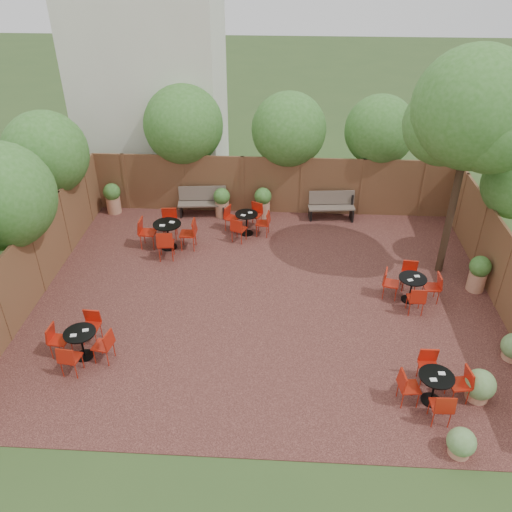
{
  "coord_description": "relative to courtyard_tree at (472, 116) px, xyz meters",
  "views": [
    {
      "loc": [
        0.41,
        -11.22,
        8.36
      ],
      "look_at": [
        -0.28,
        0.5,
        1.0
      ],
      "focal_mm": 36.85,
      "sensor_mm": 36.0,
      "label": 1
    }
  ],
  "objects": [
    {
      "name": "courtyard_paving",
      "position": [
        -4.89,
        -1.6,
        -4.48
      ],
      "size": [
        12.0,
        10.0,
        0.02
      ],
      "primitive_type": "cube",
      "color": "black",
      "rests_on": "ground"
    },
    {
      "name": "neighbour_building",
      "position": [
        -9.39,
        6.4,
        -0.49
      ],
      "size": [
        5.0,
        4.0,
        8.0
      ],
      "primitive_type": "cube",
      "color": "silver",
      "rests_on": "ground"
    },
    {
      "name": "overhang_foliage",
      "position": [
        -7.66,
        1.25,
        -1.75
      ],
      "size": [
        15.43,
        10.72,
        2.68
      ],
      "color": "#336721",
      "rests_on": "ground"
    },
    {
      "name": "ground",
      "position": [
        -4.89,
        -1.6,
        -4.49
      ],
      "size": [
        80.0,
        80.0,
        0.0
      ],
      "primitive_type": "plane",
      "color": "#354F23",
      "rests_on": "ground"
    },
    {
      "name": "park_bench_right",
      "position": [
        -2.89,
        3.03,
        -3.98
      ],
      "size": [
        1.56,
        0.64,
        0.94
      ],
      "rotation": [
        0.0,
        0.0,
        0.1
      ],
      "color": "brown",
      "rests_on": "courtyard_paving"
    },
    {
      "name": "bistro_tables",
      "position": [
        -5.33,
        -1.31,
        -4.04
      ],
      "size": [
        9.31,
        8.26,
        0.96
      ],
      "color": "black",
      "rests_on": "courtyard_paving"
    },
    {
      "name": "fence_left",
      "position": [
        -10.89,
        -1.6,
        -3.49
      ],
      "size": [
        0.08,
        10.0,
        2.0
      ],
      "primitive_type": "cube",
      "color": "#50301D",
      "rests_on": "ground"
    },
    {
      "name": "courtyard_tree",
      "position": [
        0.0,
        0.0,
        0.0
      ],
      "size": [
        3.04,
        2.99,
        6.16
      ],
      "rotation": [
        0.0,
        0.0,
        0.18
      ],
      "color": "black",
      "rests_on": "courtyard_paving"
    },
    {
      "name": "fence_back",
      "position": [
        -4.89,
        3.4,
        -3.49
      ],
      "size": [
        12.0,
        0.08,
        2.0
      ],
      "primitive_type": "cube",
      "color": "#50301D",
      "rests_on": "ground"
    },
    {
      "name": "fence_right",
      "position": [
        1.11,
        -1.6,
        -3.49
      ],
      "size": [
        0.08,
        10.0,
        2.0
      ],
      "primitive_type": "cube",
      "color": "#50301D",
      "rests_on": "ground"
    },
    {
      "name": "planters",
      "position": [
        -5.4,
        2.05,
        -3.91
      ],
      "size": [
        11.63,
        4.5,
        1.05
      ],
      "color": "#B07658",
      "rests_on": "courtyard_paving"
    },
    {
      "name": "park_bench_left",
      "position": [
        -7.23,
        3.03,
        -3.96
      ],
      "size": [
        1.64,
        0.67,
        0.99
      ],
      "rotation": [
        0.0,
        0.0,
        0.1
      ],
      "color": "brown",
      "rests_on": "courtyard_paving"
    },
    {
      "name": "low_shrubs",
      "position": [
        -0.14,
        -4.76,
        -4.16
      ],
      "size": [
        2.45,
        3.25,
        0.69
      ],
      "color": "#B07658",
      "rests_on": "courtyard_paving"
    }
  ]
}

